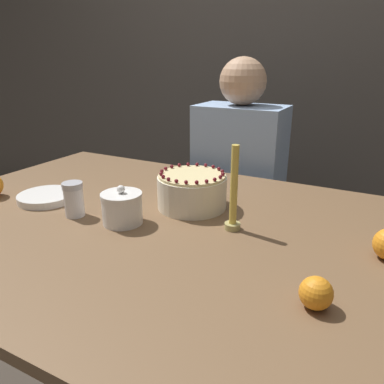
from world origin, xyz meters
The scene contains 9 objects.
wall_behind centered at (0.00, 1.40, 1.30)m, with size 8.00×0.05×2.60m.
dining_table centered at (0.00, 0.00, 0.65)m, with size 1.58×1.12×0.74m.
cake centered at (0.07, 0.15, 0.79)m, with size 0.22×0.22×0.12m.
sugar_bowl centered at (-0.05, -0.05, 0.79)m, with size 0.12×0.12×0.12m.
sugar_shaker centered at (-0.22, -0.08, 0.79)m, with size 0.06×0.06×0.11m.
plate_stack centered at (-0.40, -0.03, 0.75)m, with size 0.19×0.19×0.02m.
candle centered at (0.25, 0.06, 0.83)m, with size 0.05×0.05×0.24m.
orange_fruit_1 centered at (0.53, -0.20, 0.77)m, with size 0.07×0.07×0.07m.
person_man_blue_shirt centered at (0.00, 0.76, 0.52)m, with size 0.40×0.34×1.20m.
Camera 1 is at (0.60, -0.85, 1.20)m, focal length 35.00 mm.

